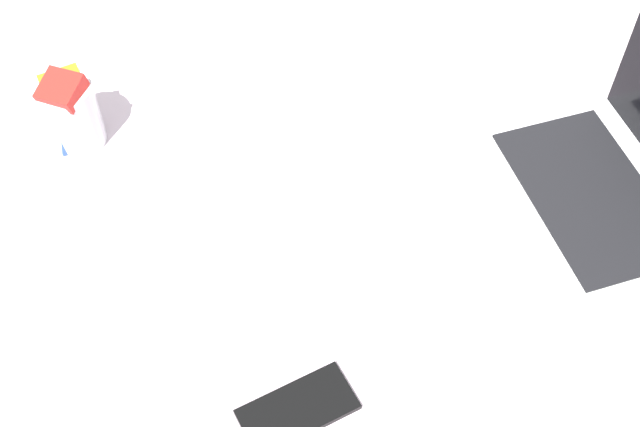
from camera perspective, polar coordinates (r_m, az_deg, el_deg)
bed_mattress at (r=135.92cm, az=2.19°, el=2.03°), size 180.00×140.00×18.00cm
laptop at (r=126.72cm, az=19.72°, el=2.35°), size 39.86×35.52×23.00cm
snack_cup at (r=130.84cm, az=-16.57°, el=6.53°), size 10.60×9.00×13.59cm
cell_phone at (r=105.01cm, az=-1.52°, el=-13.04°), size 13.90×15.26×0.80cm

